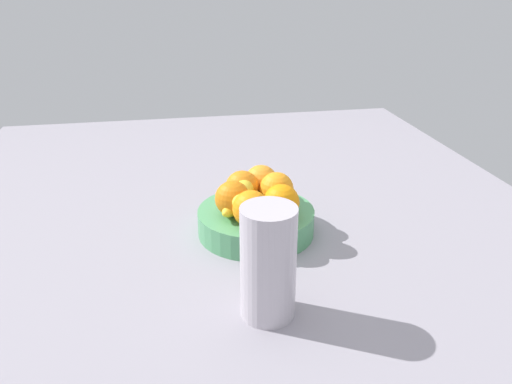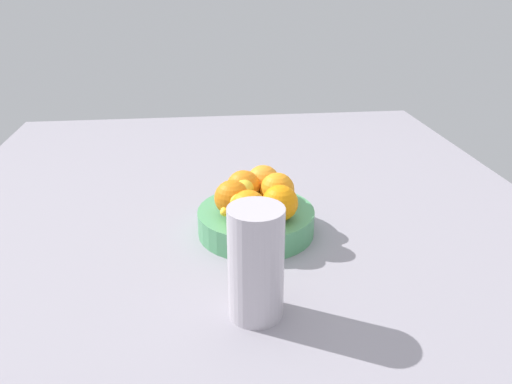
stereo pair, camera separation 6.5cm
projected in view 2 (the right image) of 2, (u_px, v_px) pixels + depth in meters
ground_plane at (245, 235)px, 108.13cm from camera, size 180.00×140.00×3.00cm
fruit_bowl at (256, 221)px, 105.22cm from camera, size 23.90×23.90×5.18cm
orange_front_left at (278, 191)px, 104.34cm from camera, size 7.11×7.11×7.11cm
orange_front_right at (263, 182)px, 108.68cm from camera, size 7.11×7.11×7.11cm
orange_center at (242, 187)px, 105.92cm from camera, size 7.11×7.11×7.11cm
orange_back_left at (232, 198)px, 101.06cm from camera, size 7.11×7.11×7.11cm
orange_back_right at (251, 208)px, 96.60cm from camera, size 7.11×7.11×7.11cm
orange_top_stack at (280, 203)px, 98.83cm from camera, size 7.11×7.11×7.11cm
banana_bunch at (244, 194)px, 104.01cm from camera, size 17.37×13.37×6.20cm
thermos_tumbler at (256, 263)px, 77.72cm from camera, size 8.67×8.67×18.54cm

